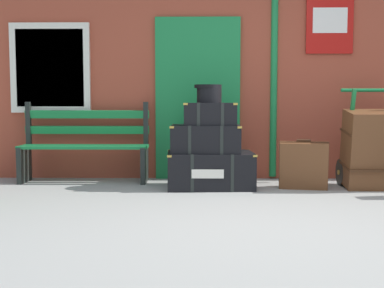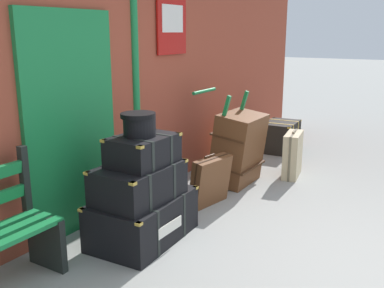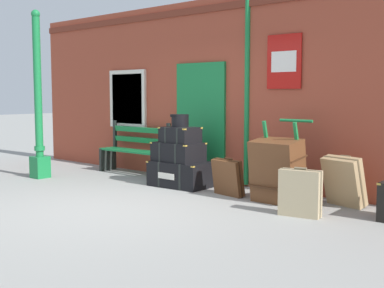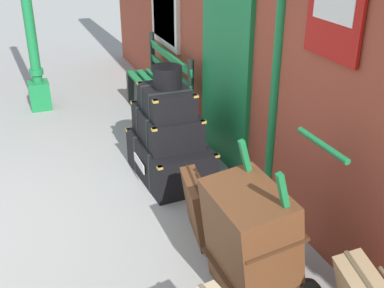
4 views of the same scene
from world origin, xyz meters
The scene contains 10 objects.
ground_plane centered at (0.00, 0.00, 0.00)m, with size 60.00×60.00×0.00m, color gray.
brick_facade centered at (-0.03, 2.60, 1.60)m, with size 10.40×0.35×3.20m.
platform_bench centered at (-2.00, 2.16, 0.44)m, with size 1.60×0.43×1.01m.
steamer_trunk_base centered at (-0.42, 1.74, 0.21)m, with size 1.04×0.70×0.43m.
steamer_trunk_middle centered at (-0.47, 1.73, 0.58)m, with size 0.82×0.56×0.33m.
steamer_trunk_top centered at (-0.42, 1.72, 0.87)m, with size 0.62×0.46×0.27m.
round_hatbox centered at (-0.44, 1.73, 1.12)m, with size 0.32×0.30×0.21m.
porters_trolley centered at (1.49, 1.85, 0.27)m, with size 0.71×0.69×1.18m.
large_brown_trunk centered at (1.49, 1.67, 0.46)m, with size 0.70×0.55×0.93m.
suitcase_slate centered at (0.65, 1.61, 0.28)m, with size 0.57×0.31×0.58m.
Camera 1 is at (-0.54, -4.16, 1.02)m, focal length 47.11 mm.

